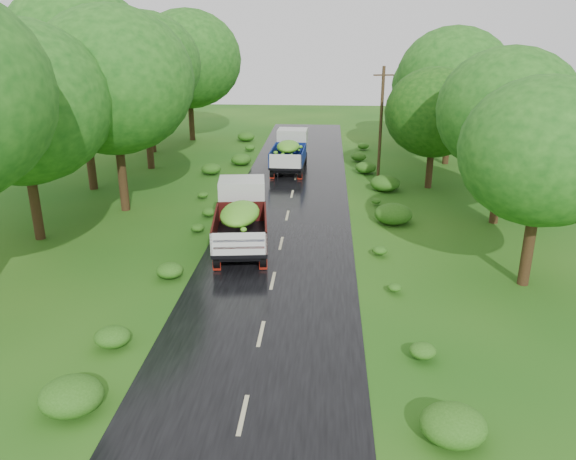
{
  "coord_description": "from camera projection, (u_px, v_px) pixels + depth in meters",
  "views": [
    {
      "loc": [
        1.95,
        -11.64,
        9.26
      ],
      "look_at": [
        0.51,
        9.15,
        1.7
      ],
      "focal_mm": 35.0,
      "sensor_mm": 36.0,
      "label": 1
    }
  ],
  "objects": [
    {
      "name": "ground",
      "position": [
        243.0,
        415.0,
        14.2
      ],
      "size": [
        120.0,
        120.0,
        0.0
      ],
      "primitive_type": "plane",
      "color": "#114A10",
      "rests_on": "ground"
    },
    {
      "name": "road",
      "position": [
        264.0,
        319.0,
        18.89
      ],
      "size": [
        6.5,
        80.0,
        0.02
      ],
      "primitive_type": "cube",
      "color": "black",
      "rests_on": "ground"
    },
    {
      "name": "road_lines",
      "position": [
        267.0,
        304.0,
        19.82
      ],
      "size": [
        0.12,
        69.6,
        0.0
      ],
      "color": "#BFB78C",
      "rests_on": "road"
    },
    {
      "name": "truck_near",
      "position": [
        241.0,
        215.0,
        24.75
      ],
      "size": [
        2.88,
        6.36,
        2.58
      ],
      "rotation": [
        0.0,
        0.0,
        0.12
      ],
      "color": "black",
      "rests_on": "ground"
    },
    {
      "name": "truck_far",
      "position": [
        290.0,
        149.0,
        38.14
      ],
      "size": [
        2.28,
        5.99,
        2.49
      ],
      "rotation": [
        0.0,
        0.0,
        -0.03
      ],
      "color": "black",
      "rests_on": "ground"
    },
    {
      "name": "utility_pole",
      "position": [
        381.0,
        124.0,
        34.64
      ],
      "size": [
        1.23,
        0.31,
        7.07
      ],
      "rotation": [
        0.0,
        0.0,
        0.18
      ],
      "color": "#382616",
      "rests_on": "ground"
    },
    {
      "name": "trees_left",
      "position": [
        113.0,
        71.0,
        32.49
      ],
      "size": [
        7.41,
        35.5,
        9.71
      ],
      "color": "black",
      "rests_on": "ground"
    },
    {
      "name": "trees_right",
      "position": [
        463.0,
        100.0,
        32.7
      ],
      "size": [
        5.97,
        30.94,
        7.68
      ],
      "color": "black",
      "rests_on": "ground"
    },
    {
      "name": "shrubs",
      "position": [
        284.0,
        222.0,
        27.21
      ],
      "size": [
        11.9,
        44.0,
        0.7
      ],
      "color": "#255614",
      "rests_on": "ground"
    }
  ]
}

